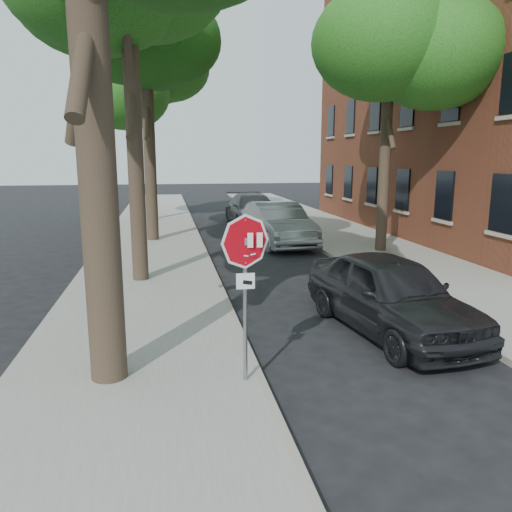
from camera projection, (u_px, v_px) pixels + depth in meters
The scene contains 12 objects.
ground at pixel (289, 383), 7.93m from camera, with size 120.00×120.00×0.00m, color black.
sidewalk_left at pixel (150, 249), 19.06m from camera, with size 4.00×55.00×0.12m, color gray.
sidewalk_right at pixel (360, 243), 20.55m from camera, with size 4.00×55.00×0.12m, color gray.
curb_left at pixel (203, 248), 19.42m from camera, with size 0.12×55.00×0.13m, color #9E9384.
curb_right at pixel (312, 244), 20.19m from camera, with size 0.12×55.00×0.13m, color #9E9384.
stop_sign at pixel (245, 266), 7.40m from camera, with size 0.76×0.34×2.61m.
tree_mid_b at pixel (145, 41), 19.57m from camera, with size 5.88×5.46×10.36m.
tree_far at pixel (144, 86), 26.41m from camera, with size 5.29×4.91×9.33m.
tree_right at pixel (388, 49), 17.32m from camera, with size 5.29×4.91×9.33m.
car_a at pixel (390, 294), 10.13m from camera, with size 1.90×4.73×1.61m, color black.
car_b at pixel (278, 224), 20.17m from camera, with size 1.82×5.22×1.72m, color gray.
car_c at pixel (253, 210), 25.73m from camera, with size 2.31×5.68×1.65m, color #4D4E52.
Camera 1 is at (-1.83, -7.17, 3.54)m, focal length 35.00 mm.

